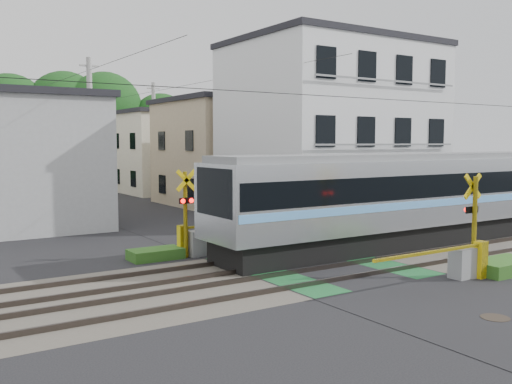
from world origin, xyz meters
TOP-DOWN VIEW (x-y plane):
  - ground at (0.00, 0.00)m, footprint 120.00×120.00m
  - track_bed at (0.00, 0.00)m, footprint 120.00×120.00m
  - crossing_signal_near at (2.59, -3.65)m, footprint 4.74×0.65m
  - crossing_signal_far at (-2.59, 3.65)m, footprint 4.74×0.65m
  - apartment_block at (8.50, 9.49)m, footprint 10.20×8.36m
  - houses_row at (0.25, 25.92)m, footprint 22.07×31.35m
  - tree_hill at (0.26, 48.68)m, footprint 40.00×13.06m
  - catenary at (6.00, 0.03)m, footprint 60.00×5.04m
  - utility_poles at (-1.05, 23.01)m, footprint 7.90×42.00m
  - pedestrian at (-0.40, 27.13)m, footprint 0.66×0.48m
  - manhole_cover at (-0.09, -6.47)m, footprint 0.65×0.65m
  - weed_patches at (1.76, -0.09)m, footprint 10.25×8.80m

SIDE VIEW (x-z plane):
  - ground at x=0.00m, z-range 0.00..0.00m
  - manhole_cover at x=-0.09m, z-range 0.00..0.02m
  - track_bed at x=0.00m, z-range -0.03..0.11m
  - weed_patches at x=1.76m, z-range -0.02..0.38m
  - crossing_signal_near at x=2.59m, z-range -0.83..2.25m
  - crossing_signal_far at x=-2.59m, z-range -0.83..2.25m
  - pedestrian at x=-0.40m, z-range 0.00..1.67m
  - houses_row at x=0.25m, z-range -0.16..6.64m
  - catenary at x=6.00m, z-range 0.20..7.20m
  - utility_poles at x=-1.05m, z-range 0.08..8.08m
  - apartment_block at x=8.50m, z-range 0.01..9.31m
  - tree_hill at x=0.26m, z-range -0.20..11.51m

